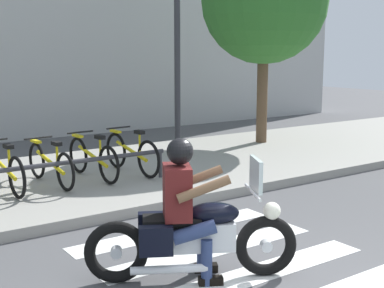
{
  "coord_description": "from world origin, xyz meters",
  "views": [
    {
      "loc": [
        -3.24,
        -3.01,
        2.24
      ],
      "look_at": [
        0.98,
        3.1,
        0.95
      ],
      "focal_mm": 49.3,
      "sensor_mm": 36.0,
      "label": 1
    }
  ],
  "objects_px": {
    "rider": "(186,200)",
    "bicycle_4": "(131,153)",
    "motorcycle": "(193,235)",
    "bicycle_2": "(50,164)",
    "bicycle_1": "(3,169)",
    "bike_rack": "(63,165)",
    "street_lamp": "(177,21)",
    "tree_near_rack": "(264,1)",
    "bicycle_3": "(93,158)"
  },
  "relations": [
    {
      "from": "rider",
      "to": "bicycle_4",
      "type": "height_order",
      "value": "rider"
    },
    {
      "from": "motorcycle",
      "to": "bicycle_2",
      "type": "xyz_separation_m",
      "value": [
        -0.04,
        3.94,
        0.03
      ]
    },
    {
      "from": "motorcycle",
      "to": "bicycle_2",
      "type": "distance_m",
      "value": 3.94
    },
    {
      "from": "motorcycle",
      "to": "bicycle_1",
      "type": "xyz_separation_m",
      "value": [
        -0.77,
        3.94,
        0.04
      ]
    },
    {
      "from": "rider",
      "to": "bike_rack",
      "type": "bearing_deg",
      "value": 89.49
    },
    {
      "from": "bike_rack",
      "to": "street_lamp",
      "type": "distance_m",
      "value": 3.91
    },
    {
      "from": "bicycle_1",
      "to": "bicycle_2",
      "type": "bearing_deg",
      "value": 0.05
    },
    {
      "from": "bicycle_1",
      "to": "bike_rack",
      "type": "xyz_separation_m",
      "value": [
        0.73,
        -0.55,
        0.07
      ]
    },
    {
      "from": "rider",
      "to": "bicycle_2",
      "type": "distance_m",
      "value": 3.92
    },
    {
      "from": "motorcycle",
      "to": "bicycle_4",
      "type": "distance_m",
      "value": 4.19
    },
    {
      "from": "rider",
      "to": "street_lamp",
      "type": "relative_size",
      "value": 0.3
    },
    {
      "from": "tree_near_rack",
      "to": "bicycle_1",
      "type": "bearing_deg",
      "value": -169.65
    },
    {
      "from": "bike_rack",
      "to": "bicycle_2",
      "type": "bearing_deg",
      "value": 90.04
    },
    {
      "from": "bike_rack",
      "to": "tree_near_rack",
      "type": "xyz_separation_m",
      "value": [
        5.52,
        1.7,
        2.82
      ]
    },
    {
      "from": "bicycle_3",
      "to": "street_lamp",
      "type": "height_order",
      "value": "street_lamp"
    },
    {
      "from": "motorcycle",
      "to": "bike_rack",
      "type": "distance_m",
      "value": 3.39
    },
    {
      "from": "motorcycle",
      "to": "bicycle_2",
      "type": "height_order",
      "value": "motorcycle"
    },
    {
      "from": "bicycle_2",
      "to": "bicycle_4",
      "type": "height_order",
      "value": "bicycle_4"
    },
    {
      "from": "bicycle_4",
      "to": "tree_near_rack",
      "type": "distance_m",
      "value": 5.11
    },
    {
      "from": "bicycle_4",
      "to": "bike_rack",
      "type": "height_order",
      "value": "bicycle_4"
    },
    {
      "from": "motorcycle",
      "to": "bicycle_4",
      "type": "xyz_separation_m",
      "value": [
        1.42,
        3.94,
        0.05
      ]
    },
    {
      "from": "rider",
      "to": "bicycle_3",
      "type": "xyz_separation_m",
      "value": [
        0.76,
        3.9,
        -0.32
      ]
    },
    {
      "from": "rider",
      "to": "tree_near_rack",
      "type": "relative_size",
      "value": 0.3
    },
    {
      "from": "bicycle_2",
      "to": "bike_rack",
      "type": "bearing_deg",
      "value": -89.96
    },
    {
      "from": "motorcycle",
      "to": "rider",
      "type": "bearing_deg",
      "value": 149.44
    },
    {
      "from": "bicycle_4",
      "to": "bicycle_1",
      "type": "bearing_deg",
      "value": 179.99
    },
    {
      "from": "bicycle_1",
      "to": "bike_rack",
      "type": "height_order",
      "value": "bicycle_1"
    },
    {
      "from": "bicycle_3",
      "to": "bicycle_1",
      "type": "bearing_deg",
      "value": 179.99
    },
    {
      "from": "motorcycle",
      "to": "bicycle_2",
      "type": "relative_size",
      "value": 1.15
    },
    {
      "from": "bicycle_4",
      "to": "motorcycle",
      "type": "bearing_deg",
      "value": -109.8
    },
    {
      "from": "motorcycle",
      "to": "bike_rack",
      "type": "relative_size",
      "value": 0.55
    },
    {
      "from": "street_lamp",
      "to": "tree_near_rack",
      "type": "distance_m",
      "value": 2.7
    },
    {
      "from": "bicycle_4",
      "to": "street_lamp",
      "type": "xyz_separation_m",
      "value": [
        1.45,
        0.74,
        2.33
      ]
    },
    {
      "from": "bicycle_4",
      "to": "bike_rack",
      "type": "bearing_deg",
      "value": -159.18
    },
    {
      "from": "motorcycle",
      "to": "bicycle_4",
      "type": "bearing_deg",
      "value": 70.2
    },
    {
      "from": "tree_near_rack",
      "to": "bicycle_3",
      "type": "bearing_deg",
      "value": -166.6
    },
    {
      "from": "bicycle_3",
      "to": "street_lamp",
      "type": "bearing_deg",
      "value": 18.81
    },
    {
      "from": "rider",
      "to": "bicycle_1",
      "type": "xyz_separation_m",
      "value": [
        -0.7,
        3.9,
        -0.32
      ]
    },
    {
      "from": "bicycle_1",
      "to": "bicycle_3",
      "type": "distance_m",
      "value": 1.46
    },
    {
      "from": "bicycle_1",
      "to": "bicycle_4",
      "type": "distance_m",
      "value": 2.19
    },
    {
      "from": "bicycle_4",
      "to": "tree_near_rack",
      "type": "bearing_deg",
      "value": 15.7
    },
    {
      "from": "bicycle_1",
      "to": "tree_near_rack",
      "type": "xyz_separation_m",
      "value": [
        6.25,
        1.14,
        2.89
      ]
    },
    {
      "from": "bicycle_1",
      "to": "tree_near_rack",
      "type": "height_order",
      "value": "tree_near_rack"
    },
    {
      "from": "rider",
      "to": "street_lamp",
      "type": "height_order",
      "value": "street_lamp"
    },
    {
      "from": "motorcycle",
      "to": "street_lamp",
      "type": "height_order",
      "value": "street_lamp"
    },
    {
      "from": "bicycle_4",
      "to": "bike_rack",
      "type": "distance_m",
      "value": 1.56
    },
    {
      "from": "bicycle_4",
      "to": "street_lamp",
      "type": "bearing_deg",
      "value": 27.12
    },
    {
      "from": "bicycle_3",
      "to": "bike_rack",
      "type": "relative_size",
      "value": 0.48
    },
    {
      "from": "rider",
      "to": "bicycle_1",
      "type": "height_order",
      "value": "rider"
    },
    {
      "from": "bicycle_1",
      "to": "bicycle_2",
      "type": "relative_size",
      "value": 1.02
    }
  ]
}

